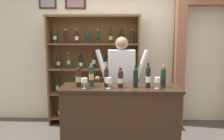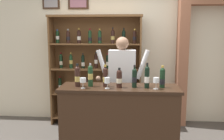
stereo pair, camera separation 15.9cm
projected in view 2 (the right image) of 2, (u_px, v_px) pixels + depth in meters
The scene contains 15 objects.
back_wall at pixel (119, 39), 4.91m from camera, with size 12.00×0.19×3.26m.
wine_shelf at pixel (96, 67), 4.73m from camera, with size 1.74×0.36×2.08m.
archway_doorway at pixel (212, 51), 4.67m from camera, with size 1.31×0.45×2.54m.
tasting_counter at pixel (119, 122), 3.51m from camera, with size 1.66×0.55×1.02m.
shopkeeper at pixel (122, 77), 3.99m from camera, with size 0.87×0.22×1.69m.
tasting_bottle_super_tuscan at pixel (77, 76), 3.43m from camera, with size 0.08×0.08×0.32m.
tasting_bottle_riserva at pixel (90, 75), 3.43m from camera, with size 0.07×0.07×0.32m.
tasting_bottle_bianco at pixel (105, 77), 3.42m from camera, with size 0.07×0.07×0.31m.
tasting_bottle_prosecco at pixel (119, 78), 3.36m from camera, with size 0.08×0.08×0.27m.
tasting_bottle_brunello at pixel (134, 77), 3.37m from camera, with size 0.07×0.07×0.31m.
tasting_bottle_grappa at pixel (147, 77), 3.33m from camera, with size 0.07×0.07×0.34m.
tasting_bottle_chianti at pixel (162, 78), 3.36m from camera, with size 0.07×0.07×0.30m.
wine_glass_center at pixel (107, 81), 3.30m from camera, with size 0.07×0.07×0.15m.
wine_glass_right at pixel (83, 81), 3.32m from camera, with size 0.08×0.08×0.14m.
wine_glass_spare at pixel (156, 81), 3.28m from camera, with size 0.08×0.08×0.15m.
Camera 2 is at (0.26, -3.36, 1.77)m, focal length 39.71 mm.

